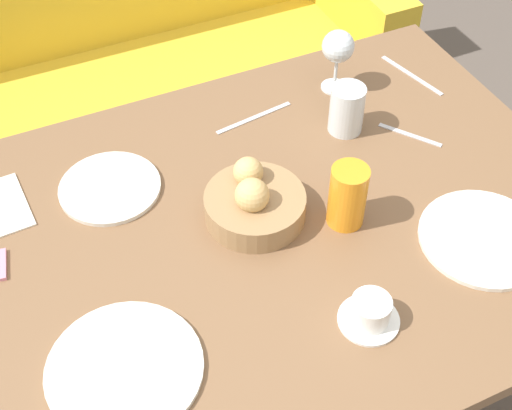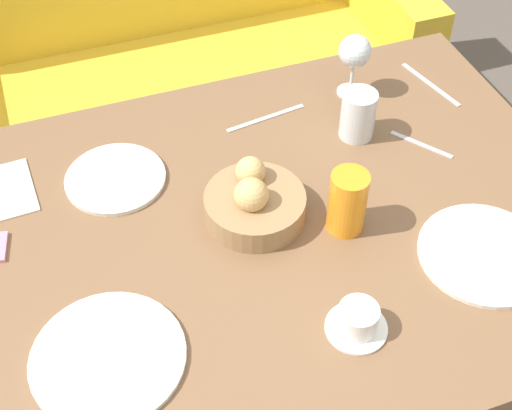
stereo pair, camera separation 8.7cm
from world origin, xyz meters
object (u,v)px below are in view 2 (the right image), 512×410
Objects in this scene: plate_near_left at (108,357)px; water_tumbler at (358,115)px; plate_near_right at (484,254)px; coffee_cup at (357,321)px; juice_glass at (347,202)px; fork_silver at (266,118)px; knife_silver at (430,84)px; spoon_coffee at (421,145)px; couch at (168,75)px; wine_glass at (355,53)px; bread_basket at (255,202)px; plate_far_center at (115,178)px.

water_tumbler reaches higher than plate_near_left.
coffee_cup reaches higher than plate_near_right.
fork_silver is at bearing 95.15° from juice_glass.
juice_glass reaches higher than knife_silver.
fork_silver is 0.36m from spoon_coffee.
couch is 1.04m from wine_glass.
wine_glass reaches higher than knife_silver.
bread_basket is 0.42m from plate_near_left.
wine_glass is 1.23× the size of spoon_coffee.
knife_silver and spoon_coffee have the same top height.
plate_near_right is at bearing -78.59° from water_tumbler.
wine_glass reaches higher than plate_far_center.
coffee_cup is (-0.22, -0.47, -0.03)m from water_tumbler.
plate_far_center is at bearing 76.37° from plate_near_left.
bread_basket is at bearing -114.36° from fork_silver.
juice_glass is 1.23× the size of coffee_cup.
plate_far_center is at bearing 169.79° from spoon_coffee.
fork_silver is 1.56× the size of spoon_coffee.
plate_near_right is 0.53m from knife_silver.
bread_basket is 0.30m from fork_silver.
fork_silver is (0.05, 0.59, -0.02)m from coffee_cup.
plate_far_center reaches higher than knife_silver.
plate_far_center is 0.38m from fork_silver.
plate_near_right is at bearing -1.50° from plate_near_left.
bread_basket reaches higher than plate_near_right.
couch is at bearing 118.49° from knife_silver.
wine_glass reaches higher than spoon_coffee.
wine_glass reaches higher than bread_basket.
juice_glass is at bearing -119.71° from water_tumbler.
juice_glass reaches higher than bread_basket.
juice_glass reaches higher than coffee_cup.
wine_glass is at bearing 66.01° from coffee_cup.
couch is 1.23m from bread_basket.
wine_glass is (0.19, 0.38, 0.04)m from juice_glass.
plate_near_left is 0.75m from water_tumbler.
juice_glass is 0.25m from coffee_cup.
knife_silver is (0.42, -0.02, 0.00)m from fork_silver.
coffee_cup is (-0.30, -0.07, 0.02)m from plate_near_right.
water_tumbler is 0.57× the size of fork_silver.
juice_glass is at bearing -86.16° from couch.
wine_glass reaches higher than coffee_cup.
bread_basket is 0.45m from plate_near_right.
wine_glass reaches higher than plate_near_right.
plate_far_center is 1.67× the size of spoon_coffee.
wine_glass reaches higher than water_tumbler.
plate_far_center reaches higher than spoon_coffee.
couch is at bearing 93.28° from fork_silver.
bread_basket is 1.60× the size of spoon_coffee.
coffee_cup is (-0.00, -1.44, 0.48)m from couch.
plate_far_center reaches higher than fork_silver.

